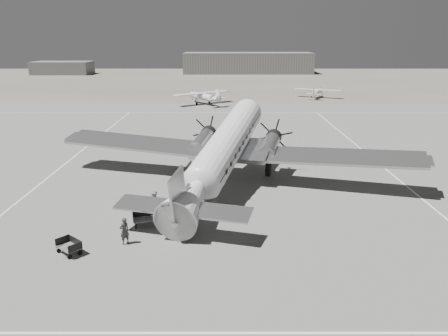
{
  "coord_description": "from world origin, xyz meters",
  "views": [
    {
      "loc": [
        -2.82,
        -29.13,
        11.63
      ],
      "look_at": [
        -2.83,
        2.15,
        2.2
      ],
      "focal_mm": 35.0,
      "sensor_mm": 36.0,
      "label": 1
    }
  ],
  "objects_px": {
    "light_plane_left": "(204,98)",
    "baggage_cart_near": "(145,219)",
    "baggage_cart_far": "(69,247)",
    "light_plane_right": "(317,93)",
    "dc3_airliner": "(224,151)",
    "passenger": "(172,190)",
    "ground_crew": "(124,231)",
    "hangar_main": "(248,63)",
    "shed_secondary": "(63,68)",
    "ramp_agent": "(155,204)"
  },
  "relations": [
    {
      "from": "baggage_cart_near",
      "to": "ramp_agent",
      "type": "relative_size",
      "value": 0.92
    },
    {
      "from": "light_plane_left",
      "to": "baggage_cart_near",
      "type": "height_order",
      "value": "light_plane_left"
    },
    {
      "from": "hangar_main",
      "to": "ground_crew",
      "type": "distance_m",
      "value": 126.69
    },
    {
      "from": "ground_crew",
      "to": "dc3_airliner",
      "type": "bearing_deg",
      "value": -164.35
    },
    {
      "from": "shed_secondary",
      "to": "ramp_agent",
      "type": "height_order",
      "value": "shed_secondary"
    },
    {
      "from": "dc3_airliner",
      "to": "passenger",
      "type": "distance_m",
      "value": 5.32
    },
    {
      "from": "passenger",
      "to": "light_plane_right",
      "type": "bearing_deg",
      "value": -7.17
    },
    {
      "from": "hangar_main",
      "to": "baggage_cart_near",
      "type": "xyz_separation_m",
      "value": [
        -12.89,
        -123.34,
        -2.84
      ]
    },
    {
      "from": "baggage_cart_near",
      "to": "baggage_cart_far",
      "type": "distance_m",
      "value": 5.23
    },
    {
      "from": "dc3_airliner",
      "to": "passenger",
      "type": "relative_size",
      "value": 17.81
    },
    {
      "from": "dc3_airliner",
      "to": "baggage_cart_far",
      "type": "relative_size",
      "value": 21.2
    },
    {
      "from": "hangar_main",
      "to": "dc3_airliner",
      "type": "bearing_deg",
      "value": -93.87
    },
    {
      "from": "baggage_cart_near",
      "to": "baggage_cart_far",
      "type": "bearing_deg",
      "value": -148.35
    },
    {
      "from": "light_plane_left",
      "to": "baggage_cart_near",
      "type": "distance_m",
      "value": 52.43
    },
    {
      "from": "ramp_agent",
      "to": "dc3_airliner",
      "type": "bearing_deg",
      "value": -33.24
    },
    {
      "from": "dc3_airliner",
      "to": "ground_crew",
      "type": "height_order",
      "value": "dc3_airliner"
    },
    {
      "from": "hangar_main",
      "to": "light_plane_right",
      "type": "bearing_deg",
      "value": -80.4
    },
    {
      "from": "baggage_cart_far",
      "to": "light_plane_left",
      "type": "bearing_deg",
      "value": 125.95
    },
    {
      "from": "light_plane_right",
      "to": "passenger",
      "type": "bearing_deg",
      "value": -87.99
    },
    {
      "from": "light_plane_right",
      "to": "baggage_cart_near",
      "type": "relative_size",
      "value": 5.65
    },
    {
      "from": "hangar_main",
      "to": "ground_crew",
      "type": "bearing_deg",
      "value": -96.17
    },
    {
      "from": "passenger",
      "to": "baggage_cart_near",
      "type": "bearing_deg",
      "value": 178.43
    },
    {
      "from": "light_plane_right",
      "to": "passenger",
      "type": "height_order",
      "value": "light_plane_right"
    },
    {
      "from": "light_plane_left",
      "to": "shed_secondary",
      "type": "bearing_deg",
      "value": 89.68
    },
    {
      "from": "dc3_airliner",
      "to": "light_plane_right",
      "type": "relative_size",
      "value": 3.4
    },
    {
      "from": "ramp_agent",
      "to": "baggage_cart_far",
      "type": "bearing_deg",
      "value": 147.73
    },
    {
      "from": "baggage_cart_far",
      "to": "hangar_main",
      "type": "bearing_deg",
      "value": 123.65
    },
    {
      "from": "hangar_main",
      "to": "baggage_cart_far",
      "type": "relative_size",
      "value": 28.63
    },
    {
      "from": "baggage_cart_far",
      "to": "ground_crew",
      "type": "xyz_separation_m",
      "value": [
        2.85,
        1.23,
        0.41
      ]
    },
    {
      "from": "hangar_main",
      "to": "ramp_agent",
      "type": "height_order",
      "value": "hangar_main"
    },
    {
      "from": "light_plane_left",
      "to": "baggage_cart_far",
      "type": "bearing_deg",
      "value": -131.75
    },
    {
      "from": "hangar_main",
      "to": "light_plane_right",
      "type": "relative_size",
      "value": 4.59
    },
    {
      "from": "light_plane_left",
      "to": "baggage_cart_far",
      "type": "height_order",
      "value": "light_plane_left"
    },
    {
      "from": "light_plane_right",
      "to": "hangar_main",
      "type": "bearing_deg",
      "value": 123.03
    },
    {
      "from": "dc3_airliner",
      "to": "ground_crew",
      "type": "relative_size",
      "value": 18.96
    },
    {
      "from": "shed_secondary",
      "to": "ramp_agent",
      "type": "xyz_separation_m",
      "value": [
        47.55,
        -116.8,
        -1.12
      ]
    },
    {
      "from": "light_plane_left",
      "to": "baggage_cart_near",
      "type": "relative_size",
      "value": 7.0
    },
    {
      "from": "shed_secondary",
      "to": "passenger",
      "type": "xyz_separation_m",
      "value": [
        48.36,
        -113.93,
        -1.13
      ]
    },
    {
      "from": "baggage_cart_near",
      "to": "passenger",
      "type": "bearing_deg",
      "value": 59.02
    },
    {
      "from": "light_plane_right",
      "to": "dc3_airliner",
      "type": "bearing_deg",
      "value": -85.54
    },
    {
      "from": "baggage_cart_near",
      "to": "passenger",
      "type": "height_order",
      "value": "passenger"
    },
    {
      "from": "light_plane_right",
      "to": "passenger",
      "type": "relative_size",
      "value": 5.24
    },
    {
      "from": "dc3_airliner",
      "to": "ramp_agent",
      "type": "relative_size",
      "value": 17.58
    },
    {
      "from": "dc3_airliner",
      "to": "hangar_main",
      "type": "bearing_deg",
      "value": 101.96
    },
    {
      "from": "baggage_cart_near",
      "to": "shed_secondary",
      "type": "bearing_deg",
      "value": 96.55
    },
    {
      "from": "passenger",
      "to": "light_plane_left",
      "type": "bearing_deg",
      "value": 14.06
    },
    {
      "from": "shed_secondary",
      "to": "baggage_cart_far",
      "type": "relative_size",
      "value": 12.27
    },
    {
      "from": "baggage_cart_near",
      "to": "light_plane_left",
      "type": "bearing_deg",
      "value": 73.3
    },
    {
      "from": "dc3_airliner",
      "to": "baggage_cart_near",
      "type": "distance_m",
      "value": 9.38
    },
    {
      "from": "baggage_cart_near",
      "to": "baggage_cart_far",
      "type": "height_order",
      "value": "baggage_cart_near"
    }
  ]
}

